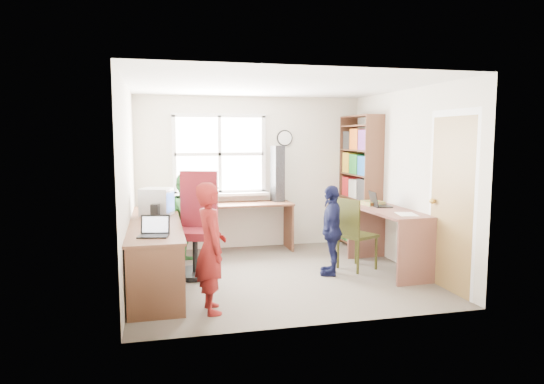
# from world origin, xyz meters

# --- Properties ---
(room) EXTENTS (3.64, 3.44, 2.44)m
(room) POSITION_xyz_m (0.01, 0.10, 1.22)
(room) COLOR #4F473E
(room) RESTS_ON ground
(l_desk) EXTENTS (2.38, 2.95, 0.75)m
(l_desk) POSITION_xyz_m (-1.31, -0.28, 0.46)
(l_desk) COLOR brown
(l_desk) RESTS_ON ground
(right_desk) EXTENTS (0.71, 1.44, 0.81)m
(right_desk) POSITION_xyz_m (1.54, -0.10, 0.59)
(right_desk) COLOR brown
(right_desk) RESTS_ON ground
(bookshelf) EXTENTS (0.30, 1.02, 2.10)m
(bookshelf) POSITION_xyz_m (1.65, 1.19, 1.00)
(bookshelf) COLOR brown
(bookshelf) RESTS_ON ground
(swivel_chair) EXTENTS (0.78, 0.78, 1.32)m
(swivel_chair) POSITION_xyz_m (-0.98, 0.31, 0.57)
(swivel_chair) COLOR black
(swivel_chair) RESTS_ON ground
(wooden_chair) EXTENTS (0.55, 0.55, 0.96)m
(wooden_chair) POSITION_xyz_m (1.06, 0.02, 0.52)
(wooden_chair) COLOR #333311
(wooden_chair) RESTS_ON ground
(crt_monitor) EXTENTS (0.46, 0.43, 0.36)m
(crt_monitor) POSITION_xyz_m (-1.47, 0.48, 0.93)
(crt_monitor) COLOR #AEAFB3
(crt_monitor) RESTS_ON l_desk
(laptop_left) EXTENTS (0.34, 0.30, 0.21)m
(laptop_left) POSITION_xyz_m (-1.51, -0.80, 0.80)
(laptop_left) COLOR black
(laptop_left) RESTS_ON l_desk
(laptop_right) EXTENTS (0.29, 0.33, 0.21)m
(laptop_right) POSITION_xyz_m (1.50, 0.21, 0.86)
(laptop_right) COLOR black
(laptop_right) RESTS_ON right_desk
(speaker_a) EXTENTS (0.12, 0.12, 0.19)m
(speaker_a) POSITION_xyz_m (-1.50, 0.22, 0.85)
(speaker_a) COLOR black
(speaker_a) RESTS_ON l_desk
(speaker_b) EXTENTS (0.11, 0.11, 0.18)m
(speaker_b) POSITION_xyz_m (-1.51, 0.80, 0.84)
(speaker_b) COLOR black
(speaker_b) RESTS_ON l_desk
(cd_tower) EXTENTS (0.22, 0.20, 0.88)m
(cd_tower) POSITION_xyz_m (0.39, 1.51, 1.19)
(cd_tower) COLOR black
(cd_tower) RESTS_ON l_desk
(game_box) EXTENTS (0.32, 0.32, 0.05)m
(game_box) POSITION_xyz_m (1.49, 0.39, 0.84)
(game_box) COLOR red
(game_box) RESTS_ON right_desk
(paper_a) EXTENTS (0.25, 0.33, 0.00)m
(paper_a) POSITION_xyz_m (-1.47, -0.47, 0.75)
(paper_a) COLOR white
(paper_a) RESTS_ON l_desk
(paper_b) EXTENTS (0.28, 0.36, 0.00)m
(paper_b) POSITION_xyz_m (1.54, -0.50, 0.81)
(paper_b) COLOR white
(paper_b) RESTS_ON right_desk
(potted_plant) EXTENTS (0.16, 0.13, 0.28)m
(potted_plant) POSITION_xyz_m (-0.67, 1.43, 0.89)
(potted_plant) COLOR #2F742E
(potted_plant) RESTS_ON l_desk
(person_red) EXTENTS (0.35, 0.51, 1.32)m
(person_red) POSITION_xyz_m (-0.95, -1.10, 0.66)
(person_red) COLOR maroon
(person_red) RESTS_ON ground
(person_green) EXTENTS (0.74, 0.77, 1.26)m
(person_green) POSITION_xyz_m (-1.06, 0.94, 0.63)
(person_green) COLOR #317B37
(person_green) RESTS_ON ground
(person_navy) EXTENTS (0.51, 0.74, 1.16)m
(person_navy) POSITION_xyz_m (0.70, -0.11, 0.58)
(person_navy) COLOR #121538
(person_navy) RESTS_ON ground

